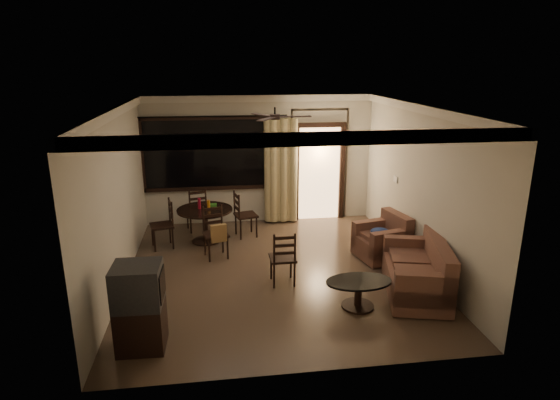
{
  "coord_description": "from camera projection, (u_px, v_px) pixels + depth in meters",
  "views": [
    {
      "loc": [
        -0.93,
        -7.32,
        3.48
      ],
      "look_at": [
        0.11,
        0.2,
        1.23
      ],
      "focal_mm": 30.0,
      "sensor_mm": 36.0,
      "label": 1
    }
  ],
  "objects": [
    {
      "name": "coffee_table",
      "position": [
        358.0,
        289.0,
        6.83
      ],
      "size": [
        0.97,
        0.58,
        0.43
      ],
      "rotation": [
        0.0,
        0.0,
        -0.02
      ],
      "color": "black",
      "rests_on": "ground"
    },
    {
      "name": "ground",
      "position": [
        275.0,
        272.0,
        8.07
      ],
      "size": [
        5.5,
        5.5,
        0.0
      ],
      "primitive_type": "plane",
      "color": "#7F6651",
      "rests_on": "ground"
    },
    {
      "name": "sofa",
      "position": [
        420.0,
        274.0,
        7.21
      ],
      "size": [
        1.21,
        1.75,
        0.85
      ],
      "rotation": [
        0.0,
        0.0,
        -0.25
      ],
      "color": "#41241E",
      "rests_on": "ground"
    },
    {
      "name": "room_shell",
      "position": [
        293.0,
        148.0,
        9.3
      ],
      "size": [
        5.5,
        6.7,
        5.5
      ],
      "color": "beige",
      "rests_on": "ground"
    },
    {
      "name": "dining_table",
      "position": [
        205.0,
        216.0,
        9.27
      ],
      "size": [
        1.1,
        1.1,
        0.91
      ],
      "rotation": [
        0.0,
        0.0,
        0.24
      ],
      "color": "black",
      "rests_on": "ground"
    },
    {
      "name": "dining_chair_west",
      "position": [
        163.0,
        234.0,
        9.05
      ],
      "size": [
        0.51,
        0.51,
        0.95
      ],
      "rotation": [
        0.0,
        0.0,
        -1.33
      ],
      "color": "black",
      "rests_on": "ground"
    },
    {
      "name": "tv_cabinet",
      "position": [
        140.0,
        307.0,
        5.79
      ],
      "size": [
        0.61,
        0.55,
        1.12
      ],
      "rotation": [
        0.0,
        0.0,
        -0.03
      ],
      "color": "black",
      "rests_on": "ground"
    },
    {
      "name": "dining_chair_south",
      "position": [
        216.0,
        242.0,
        8.57
      ],
      "size": [
        0.51,
        0.55,
        0.95
      ],
      "rotation": [
        0.0,
        0.0,
        0.24
      ],
      "color": "black",
      "rests_on": "ground"
    },
    {
      "name": "armchair",
      "position": [
        384.0,
        241.0,
        8.54
      ],
      "size": [
        0.97,
        0.97,
        0.81
      ],
      "rotation": [
        0.0,
        0.0,
        0.22
      ],
      "color": "#41241E",
      "rests_on": "ground"
    },
    {
      "name": "dining_chair_east",
      "position": [
        245.0,
        223.0,
        9.64
      ],
      "size": [
        0.51,
        0.51,
        0.95
      ],
      "rotation": [
        0.0,
        0.0,
        1.81
      ],
      "color": "black",
      "rests_on": "ground"
    },
    {
      "name": "dining_chair_north",
      "position": [
        197.0,
        218.0,
        9.97
      ],
      "size": [
        0.51,
        0.51,
        0.95
      ],
      "rotation": [
        0.0,
        0.0,
        3.38
      ],
      "color": "black",
      "rests_on": "ground"
    },
    {
      "name": "side_chair",
      "position": [
        283.0,
        268.0,
        7.57
      ],
      "size": [
        0.42,
        0.42,
        0.92
      ],
      "rotation": [
        0.0,
        0.0,
        3.16
      ],
      "color": "black",
      "rests_on": "ground"
    }
  ]
}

